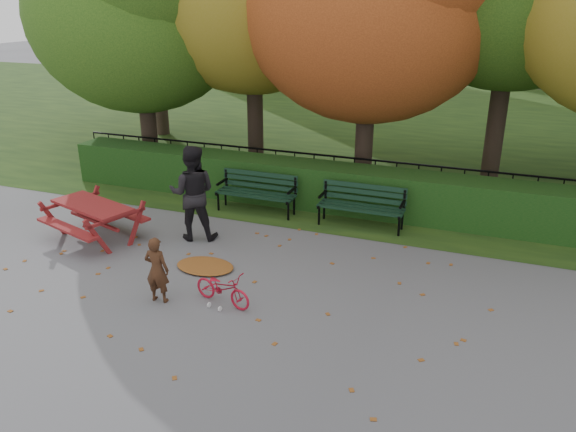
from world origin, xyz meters
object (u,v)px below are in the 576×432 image
(bench_right, at_px, (362,203))
(picnic_table, at_px, (93,212))
(bench_left, at_px, (257,189))
(bicycle, at_px, (223,288))
(child, at_px, (157,270))
(adult, at_px, (193,193))

(bench_right, xyz_separation_m, picnic_table, (-4.79, -2.60, 0.07))
(bench_left, distance_m, bicycle, 4.13)
(bench_left, xyz_separation_m, bicycle, (1.14, -3.96, -0.24))
(bench_right, height_order, bicycle, bench_right)
(picnic_table, distance_m, child, 3.02)
(bench_left, relative_size, bench_right, 1.00)
(adult, bearing_deg, child, 86.86)
(adult, xyz_separation_m, bicycle, (1.72, -2.14, -0.68))
(picnic_table, bearing_deg, bicycle, -3.68)
(bench_right, distance_m, picnic_table, 5.45)
(child, relative_size, bicycle, 1.05)
(bicycle, bearing_deg, bench_left, 28.44)
(picnic_table, bearing_deg, bench_left, 64.67)
(bench_left, bearing_deg, bench_right, 0.00)
(adult, bearing_deg, bench_left, -127.17)
(bicycle, bearing_deg, picnic_table, 81.38)
(child, relative_size, adult, 0.58)
(bicycle, bearing_deg, bench_right, -5.31)
(adult, bearing_deg, picnic_table, 3.57)
(adult, bearing_deg, bicycle, 109.07)
(bench_right, bearing_deg, adult, -148.51)
(bench_left, bearing_deg, bicycle, -73.87)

